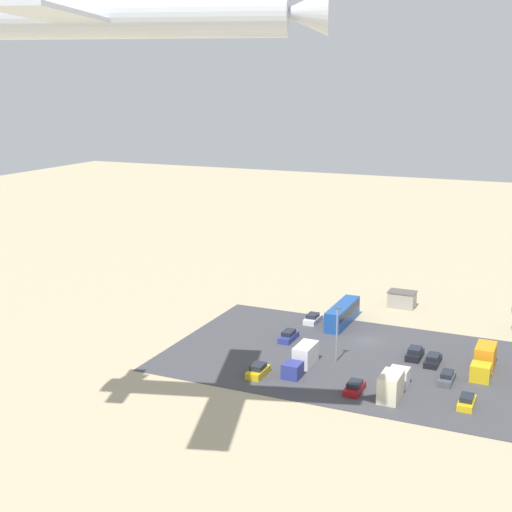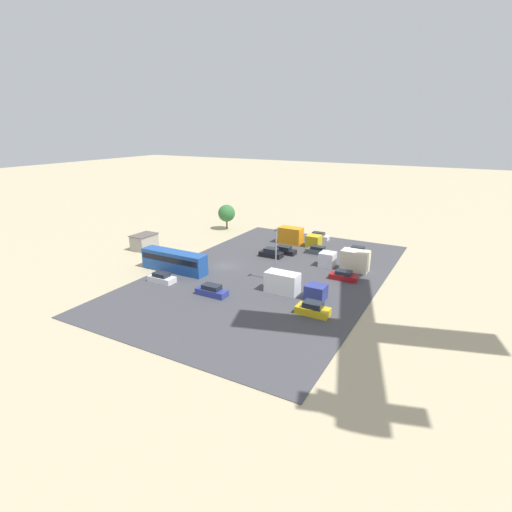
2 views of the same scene
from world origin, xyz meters
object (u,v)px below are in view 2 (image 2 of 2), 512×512
Objects in this scene: parked_car_5 at (271,253)px; parked_car_8 at (318,236)px; shed_building at (144,242)px; parked_car_4 at (212,291)px; parked_car_1 at (358,251)px; parked_car_0 at (344,276)px; parked_truck_1 at (347,260)px; bus at (174,260)px; parked_truck_0 at (297,237)px; parked_car_6 at (318,251)px; parked_car_3 at (162,278)px; parked_truck_2 at (292,285)px; parked_car_2 at (284,250)px; parked_car_7 at (313,309)px.

parked_car_8 is (-15.16, 3.23, -0.06)m from parked_car_5.
shed_building is 26.79m from parked_car_4.
parked_car_1 is at bearing -23.82° from parked_car_4.
parked_car_1 is 11.57m from parked_car_8.
parked_car_4 is 34.48m from parked_car_8.
parked_car_0 is 4.89m from parked_truck_1.
parked_truck_1 reaches higher than bus.
parked_car_6 is at bearing 56.26° from parked_truck_0.
parked_car_6 is 7.13m from parked_truck_0.
parked_truck_0 is at bearing 53.81° from parked_truck_1.
bus reaches higher than parked_car_5.
parked_truck_0 is at bearing -0.49° from parked_car_4.
parked_car_1 is at bearing 114.19° from shed_building.
parked_car_3 reaches higher than parked_car_0.
parked_car_6 is (-24.38, 15.63, -0.00)m from parked_car_3.
parked_truck_2 is (13.63, -3.73, -0.21)m from parked_truck_1.
parked_car_5 is at bearing -55.13° from parked_car_1.
parked_car_1 is at bearing -173.32° from parked_car_0.
parked_truck_2 reaches higher than parked_car_4.
parked_car_2 is at bearing 117.44° from parked_car_6.
parked_car_1 is at bearing 87.78° from parked_truck_0.
parked_car_7 is 0.52× the size of parked_truck_1.
parked_car_4 is 1.09× the size of parked_car_5.
parked_car_7 reaches higher than parked_car_1.
parked_car_3 is 20.73m from parked_car_5.
parked_car_5 is (-14.08, 10.33, -1.10)m from bus.
parked_car_8 is (-6.04, -9.87, 0.02)m from parked_car_1.
parked_car_5 is at bearing 130.20° from parked_car_6.
parked_car_5 is at bearing 39.81° from parked_car_7.
parked_car_0 is at bearing 94.08° from shed_building.
parked_car_7 is (13.38, 0.25, 0.09)m from parked_car_0.
parked_truck_2 reaches higher than parked_car_0.
parked_car_8 is 0.52× the size of parked_truck_0.
parked_truck_0 is at bearing -23.32° from parked_car_8.
parked_car_2 is 0.51× the size of parked_truck_2.
parked_car_1 is at bearing 3.91° from parked_car_7.
parked_truck_0 is (-23.68, 11.16, -0.28)m from bus.
parked_car_0 is at bearing -43.90° from parked_car_4.
parked_car_4 reaches higher than parked_car_6.
parked_car_0 is at bearing 110.86° from bus.
parked_car_5 is 15.50m from parked_car_8.
bus is at bearing 62.43° from shed_building.
parked_car_2 is (6.32, -11.91, 0.01)m from parked_car_1.
parked_car_8 is (-12.36, 2.04, 0.02)m from parked_car_2.
parked_truck_2 is (28.64, 6.79, 0.72)m from parked_car_8.
parked_car_6 is at bearing -142.00° from parked_car_0.
parked_truck_0 is at bearing -135.58° from parked_car_0.
parked_truck_2 is (-5.74, 9.44, 0.69)m from parked_car_4.
parked_truck_0 is at bearing 56.26° from parked_car_6.
parked_car_4 reaches higher than parked_car_3.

